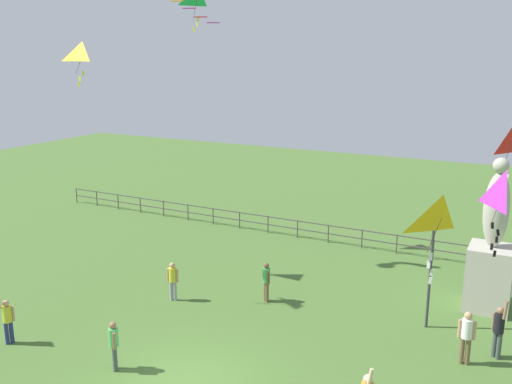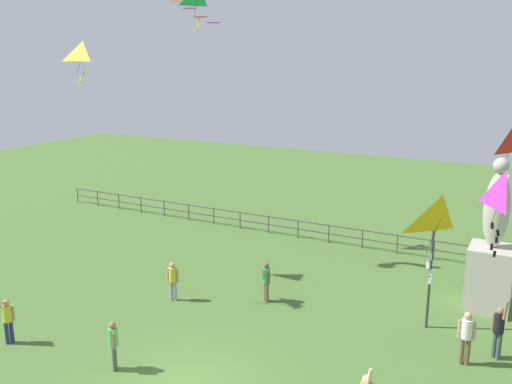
{
  "view_description": "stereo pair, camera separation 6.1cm",
  "coord_description": "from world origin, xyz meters",
  "px_view_note": "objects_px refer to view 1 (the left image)",
  "views": [
    {
      "loc": [
        8.46,
        -11.7,
        9.33
      ],
      "look_at": [
        -0.64,
        5.79,
        4.47
      ],
      "focal_mm": 39.21,
      "sensor_mm": 36.0,
      "label": 1
    },
    {
      "loc": [
        8.51,
        -11.67,
        9.33
      ],
      "look_at": [
        -0.64,
        5.79,
        4.47
      ],
      "focal_mm": 39.21,
      "sensor_mm": 36.0,
      "label": 2
    }
  ],
  "objects_px": {
    "lamppost": "(433,243)",
    "person_6": "(7,318)",
    "person_1": "(466,334)",
    "person_5": "(173,279)",
    "person_3": "(114,343)",
    "kite_2": "(504,192)",
    "person_2": "(499,328)",
    "person_4": "(266,279)",
    "statue_monument": "(491,260)",
    "kite_4": "(83,54)",
    "kite_0": "(441,220)"
  },
  "relations": [
    {
      "from": "kite_0",
      "to": "kite_4",
      "type": "bearing_deg",
      "value": 166.0
    },
    {
      "from": "person_1",
      "to": "kite_2",
      "type": "xyz_separation_m",
      "value": [
        0.6,
        0.52,
        4.45
      ]
    },
    {
      "from": "person_4",
      "to": "person_6",
      "type": "xyz_separation_m",
      "value": [
        -6.1,
        -6.84,
        0.0
      ]
    },
    {
      "from": "lamppost",
      "to": "kite_4",
      "type": "xyz_separation_m",
      "value": [
        -14.0,
        -1.27,
        6.23
      ]
    },
    {
      "from": "statue_monument",
      "to": "person_2",
      "type": "xyz_separation_m",
      "value": [
        0.64,
        -3.66,
        -0.91
      ]
    },
    {
      "from": "person_6",
      "to": "person_2",
      "type": "bearing_deg",
      "value": 24.18
    },
    {
      "from": "person_5",
      "to": "kite_4",
      "type": "distance_m",
      "value": 9.78
    },
    {
      "from": "person_4",
      "to": "person_5",
      "type": "distance_m",
      "value": 3.62
    },
    {
      "from": "person_1",
      "to": "person_2",
      "type": "relative_size",
      "value": 0.86
    },
    {
      "from": "statue_monument",
      "to": "person_6",
      "type": "xyz_separation_m",
      "value": [
        -13.76,
        -10.13,
        -1.02
      ]
    },
    {
      "from": "person_4",
      "to": "person_5",
      "type": "relative_size",
      "value": 1.01
    },
    {
      "from": "lamppost",
      "to": "person_3",
      "type": "height_order",
      "value": "lamppost"
    },
    {
      "from": "person_3",
      "to": "kite_2",
      "type": "xyz_separation_m",
      "value": [
        9.96,
        5.78,
        4.54
      ]
    },
    {
      "from": "person_2",
      "to": "person_1",
      "type": "bearing_deg",
      "value": -134.99
    },
    {
      "from": "person_1",
      "to": "person_4",
      "type": "relative_size",
      "value": 1.1
    },
    {
      "from": "person_3",
      "to": "person_4",
      "type": "distance_m",
      "value": 6.75
    },
    {
      "from": "lamppost",
      "to": "kite_2",
      "type": "bearing_deg",
      "value": -33.66
    },
    {
      "from": "person_2",
      "to": "kite_4",
      "type": "bearing_deg",
      "value": -179.36
    },
    {
      "from": "kite_0",
      "to": "kite_4",
      "type": "height_order",
      "value": "kite_4"
    },
    {
      "from": "person_5",
      "to": "person_2",
      "type": "bearing_deg",
      "value": 5.97
    },
    {
      "from": "person_2",
      "to": "person_6",
      "type": "bearing_deg",
      "value": -155.82
    },
    {
      "from": "person_4",
      "to": "person_1",
      "type": "bearing_deg",
      "value": -9.26
    },
    {
      "from": "person_1",
      "to": "kite_2",
      "type": "bearing_deg",
      "value": 41.17
    },
    {
      "from": "lamppost",
      "to": "person_6",
      "type": "height_order",
      "value": "lamppost"
    },
    {
      "from": "person_1",
      "to": "person_5",
      "type": "xyz_separation_m",
      "value": [
        -10.72,
        -0.37,
        -0.11
      ]
    },
    {
      "from": "lamppost",
      "to": "kite_0",
      "type": "distance_m",
      "value": 5.57
    },
    {
      "from": "person_3",
      "to": "person_4",
      "type": "relative_size",
      "value": 1.01
    },
    {
      "from": "person_5",
      "to": "kite_0",
      "type": "height_order",
      "value": "kite_0"
    },
    {
      "from": "statue_monument",
      "to": "person_1",
      "type": "distance_m",
      "value": 4.6
    },
    {
      "from": "person_2",
      "to": "statue_monument",
      "type": "bearing_deg",
      "value": 99.96
    },
    {
      "from": "statue_monument",
      "to": "kite_4",
      "type": "height_order",
      "value": "kite_4"
    },
    {
      "from": "lamppost",
      "to": "person_2",
      "type": "height_order",
      "value": "lamppost"
    },
    {
      "from": "lamppost",
      "to": "person_3",
      "type": "bearing_deg",
      "value": -137.5
    },
    {
      "from": "kite_4",
      "to": "person_1",
      "type": "bearing_deg",
      "value": -2.43
    },
    {
      "from": "person_2",
      "to": "kite_4",
      "type": "distance_m",
      "value": 18.36
    },
    {
      "from": "person_4",
      "to": "kite_2",
      "type": "distance_m",
      "value": 9.27
    },
    {
      "from": "person_5",
      "to": "kite_2",
      "type": "bearing_deg",
      "value": 4.49
    },
    {
      "from": "lamppost",
      "to": "person_1",
      "type": "distance_m",
      "value": 3.25
    },
    {
      "from": "person_3",
      "to": "kite_4",
      "type": "distance_m",
      "value": 12.01
    },
    {
      "from": "person_1",
      "to": "kite_0",
      "type": "xyz_separation_m",
      "value": [
        -0.57,
        -3.07,
        4.38
      ]
    },
    {
      "from": "person_1",
      "to": "person_5",
      "type": "bearing_deg",
      "value": -178.03
    },
    {
      "from": "person_5",
      "to": "person_6",
      "type": "distance_m",
      "value": 5.98
    },
    {
      "from": "statue_monument",
      "to": "person_3",
      "type": "height_order",
      "value": "statue_monument"
    },
    {
      "from": "person_3",
      "to": "kite_2",
      "type": "height_order",
      "value": "kite_2"
    },
    {
      "from": "kite_0",
      "to": "person_1",
      "type": "bearing_deg",
      "value": 79.57
    },
    {
      "from": "person_2",
      "to": "person_4",
      "type": "distance_m",
      "value": 8.31
    },
    {
      "from": "person_3",
      "to": "person_6",
      "type": "relative_size",
      "value": 0.88
    },
    {
      "from": "person_4",
      "to": "kite_0",
      "type": "xyz_separation_m",
      "value": [
        6.89,
        -4.29,
        4.48
      ]
    },
    {
      "from": "statue_monument",
      "to": "person_6",
      "type": "bearing_deg",
      "value": -143.65
    },
    {
      "from": "lamppost",
      "to": "kite_0",
      "type": "relative_size",
      "value": 1.8
    }
  ]
}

